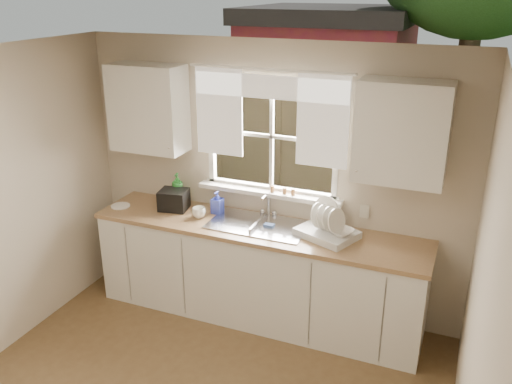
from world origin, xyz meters
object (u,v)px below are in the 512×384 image
at_px(dish_rack, 327,229).
at_px(soap_bottle_a, 178,189).
at_px(cup, 199,213).
at_px(black_appliance, 174,200).

xyz_separation_m(dish_rack, soap_bottle_a, (-1.54, 0.16, 0.09)).
height_order(cup, black_appliance, black_appliance).
bearing_deg(cup, soap_bottle_a, 142.73).
bearing_deg(black_appliance, dish_rack, -11.38).
bearing_deg(soap_bottle_a, black_appliance, -87.49).
bearing_deg(soap_bottle_a, cup, -44.65).
height_order(dish_rack, black_appliance, dish_rack).
bearing_deg(black_appliance, soap_bottle_a, 93.82).
height_order(dish_rack, cup, dish_rack).
xyz_separation_m(dish_rack, black_appliance, (-1.51, 0.03, 0.03)).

